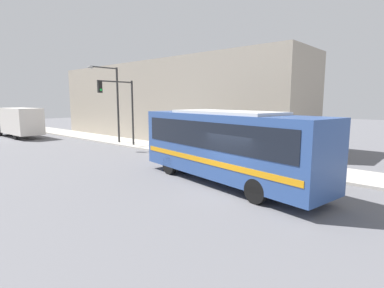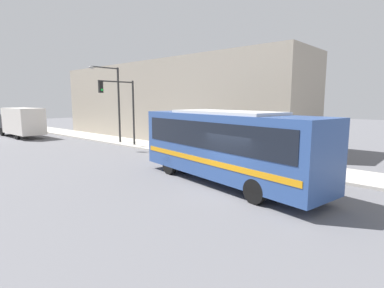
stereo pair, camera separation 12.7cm
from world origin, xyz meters
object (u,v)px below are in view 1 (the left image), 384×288
(traffic_light_pole, at_px, (121,101))
(pedestrian_near_corner, at_px, (219,143))
(street_lamp, at_px, (114,98))
(parking_meter, at_px, (181,141))
(fire_hydrant, at_px, (202,150))
(city_bus, at_px, (226,142))
(delivery_truck, at_px, (19,121))

(traffic_light_pole, distance_m, pedestrian_near_corner, 9.08)
(street_lamp, bearing_deg, parking_meter, -88.79)
(fire_hydrant, height_order, street_lamp, street_lamp)
(city_bus, xyz_separation_m, parking_meter, (4.10, 6.83, -0.96))
(parking_meter, xyz_separation_m, pedestrian_near_corner, (1.11, -2.59, -0.02))
(fire_hydrant, bearing_deg, pedestrian_near_corner, -30.30)
(pedestrian_near_corner, bearing_deg, city_bus, -140.87)
(parking_meter, bearing_deg, delivery_truck, 101.27)
(city_bus, bearing_deg, fire_hydrant, 60.26)
(fire_hydrant, xyz_separation_m, street_lamp, (-0.17, 9.96, 3.63))
(delivery_truck, xyz_separation_m, pedestrian_near_corner, (5.10, -22.65, -0.71))
(delivery_truck, distance_m, fire_hydrant, 22.39)
(delivery_truck, relative_size, fire_hydrant, 10.97)
(street_lamp, distance_m, pedestrian_near_corner, 11.14)
(traffic_light_pole, xyz_separation_m, pedestrian_near_corner, (2.07, -8.37, -2.85))
(parking_meter, bearing_deg, pedestrian_near_corner, -66.91)
(city_bus, distance_m, delivery_truck, 26.88)
(city_bus, distance_m, parking_meter, 8.02)
(delivery_truck, height_order, street_lamp, street_lamp)
(pedestrian_near_corner, bearing_deg, street_lamp, 96.86)
(city_bus, distance_m, fire_hydrant, 6.53)
(city_bus, bearing_deg, parking_meter, 69.31)
(traffic_light_pole, relative_size, street_lamp, 0.81)
(street_lamp, bearing_deg, traffic_light_pole, -109.52)
(city_bus, bearing_deg, traffic_light_pole, 86.31)
(delivery_truck, height_order, parking_meter, delivery_truck)
(street_lamp, bearing_deg, fire_hydrant, -89.03)
(fire_hydrant, xyz_separation_m, pedestrian_near_corner, (1.11, -0.65, 0.47))
(delivery_truck, bearing_deg, city_bus, -90.22)
(street_lamp, xyz_separation_m, pedestrian_near_corner, (1.28, -10.61, -3.16))
(traffic_light_pole, distance_m, street_lamp, 2.39)
(delivery_truck, height_order, fire_hydrant, delivery_truck)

